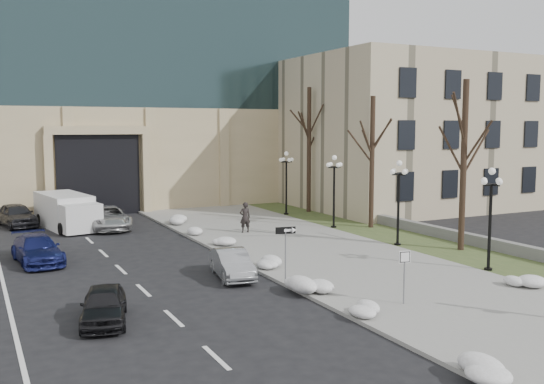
{
  "coord_description": "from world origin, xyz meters",
  "views": [
    {
      "loc": [
        -12.58,
        -13.63,
        6.6
      ],
      "look_at": [
        0.2,
        11.76,
        3.5
      ],
      "focal_mm": 40.0,
      "sensor_mm": 36.0,
      "label": 1
    }
  ],
  "objects_px": {
    "box_truck": "(67,212)",
    "keep_sign": "(404,266)",
    "car_e": "(16,215)",
    "car_a": "(104,305)",
    "lamppost_a": "(491,205)",
    "car_d": "(108,218)",
    "lamppost_c": "(334,182)",
    "car_c": "(37,250)",
    "one_way_sign": "(289,237)",
    "pedestrian": "(245,217)",
    "lamppost_d": "(286,174)",
    "car_b": "(232,264)",
    "lamppost_b": "(399,191)"
  },
  "relations": [
    {
      "from": "lamppost_a",
      "to": "lamppost_b",
      "type": "xyz_separation_m",
      "value": [
        0.0,
        6.5,
        0.0
      ]
    },
    {
      "from": "car_d",
      "to": "pedestrian",
      "type": "bearing_deg",
      "value": -36.14
    },
    {
      "from": "box_truck",
      "to": "lamppost_a",
      "type": "bearing_deg",
      "value": -63.33
    },
    {
      "from": "lamppost_b",
      "to": "lamppost_a",
      "type": "bearing_deg",
      "value": -90.0
    },
    {
      "from": "car_e",
      "to": "lamppost_b",
      "type": "relative_size",
      "value": 0.95
    },
    {
      "from": "car_b",
      "to": "box_truck",
      "type": "xyz_separation_m",
      "value": [
        -4.49,
        16.82,
        0.44
      ]
    },
    {
      "from": "lamppost_c",
      "to": "box_truck",
      "type": "bearing_deg",
      "value": 152.07
    },
    {
      "from": "pedestrian",
      "to": "car_a",
      "type": "bearing_deg",
      "value": 57.2
    },
    {
      "from": "car_d",
      "to": "lamppost_c",
      "type": "xyz_separation_m",
      "value": [
        13.01,
        -6.52,
        2.34
      ]
    },
    {
      "from": "car_b",
      "to": "lamppost_a",
      "type": "height_order",
      "value": "lamppost_a"
    },
    {
      "from": "lamppost_d",
      "to": "lamppost_a",
      "type": "bearing_deg",
      "value": -90.0
    },
    {
      "from": "car_a",
      "to": "lamppost_c",
      "type": "height_order",
      "value": "lamppost_c"
    },
    {
      "from": "box_truck",
      "to": "lamppost_c",
      "type": "bearing_deg",
      "value": -37.18
    },
    {
      "from": "car_c",
      "to": "keep_sign",
      "type": "xyz_separation_m",
      "value": [
        11.22,
        -13.65,
        0.87
      ]
    },
    {
      "from": "box_truck",
      "to": "one_way_sign",
      "type": "xyz_separation_m",
      "value": [
        6.24,
        -18.83,
        0.95
      ]
    },
    {
      "from": "car_a",
      "to": "lamppost_a",
      "type": "height_order",
      "value": "lamppost_a"
    },
    {
      "from": "car_c",
      "to": "car_e",
      "type": "distance_m",
      "value": 12.07
    },
    {
      "from": "keep_sign",
      "to": "lamppost_b",
      "type": "relative_size",
      "value": 0.44
    },
    {
      "from": "car_b",
      "to": "keep_sign",
      "type": "xyz_separation_m",
      "value": [
        3.94,
        -6.8,
        0.92
      ]
    },
    {
      "from": "car_d",
      "to": "lamppost_c",
      "type": "distance_m",
      "value": 14.74
    },
    {
      "from": "one_way_sign",
      "to": "pedestrian",
      "type": "bearing_deg",
      "value": 85.77
    },
    {
      "from": "keep_sign",
      "to": "lamppost_c",
      "type": "distance_m",
      "value": 17.04
    },
    {
      "from": "car_b",
      "to": "car_e",
      "type": "distance_m",
      "value": 20.31
    },
    {
      "from": "car_b",
      "to": "car_c",
      "type": "height_order",
      "value": "car_c"
    },
    {
      "from": "keep_sign",
      "to": "lamppost_b",
      "type": "distance_m",
      "value": 11.44
    },
    {
      "from": "one_way_sign",
      "to": "lamppost_a",
      "type": "bearing_deg",
      "value": -3.0
    },
    {
      "from": "car_e",
      "to": "pedestrian",
      "type": "distance_m",
      "value": 15.47
    },
    {
      "from": "car_d",
      "to": "car_c",
      "type": "bearing_deg",
      "value": -118.55
    },
    {
      "from": "car_e",
      "to": "car_c",
      "type": "bearing_deg",
      "value": -100.93
    },
    {
      "from": "lamppost_d",
      "to": "car_b",
      "type": "bearing_deg",
      "value": -125.36
    },
    {
      "from": "car_b",
      "to": "lamppost_a",
      "type": "distance_m",
      "value": 11.87
    },
    {
      "from": "lamppost_c",
      "to": "lamppost_b",
      "type": "bearing_deg",
      "value": -90.0
    },
    {
      "from": "box_truck",
      "to": "keep_sign",
      "type": "bearing_deg",
      "value": -79.62
    },
    {
      "from": "car_d",
      "to": "one_way_sign",
      "type": "relative_size",
      "value": 2.17
    },
    {
      "from": "car_e",
      "to": "lamppost_d",
      "type": "relative_size",
      "value": 0.95
    },
    {
      "from": "car_e",
      "to": "box_truck",
      "type": "xyz_separation_m",
      "value": [
        2.89,
        -2.1,
        0.29
      ]
    },
    {
      "from": "lamppost_c",
      "to": "lamppost_d",
      "type": "xyz_separation_m",
      "value": [
        0.0,
        6.5,
        0.0
      ]
    },
    {
      "from": "car_c",
      "to": "one_way_sign",
      "type": "relative_size",
      "value": 1.91
    },
    {
      "from": "car_a",
      "to": "car_e",
      "type": "relative_size",
      "value": 0.8
    },
    {
      "from": "box_truck",
      "to": "pedestrian",
      "type": "bearing_deg",
      "value": -47.11
    },
    {
      "from": "car_d",
      "to": "one_way_sign",
      "type": "bearing_deg",
      "value": -74.45
    },
    {
      "from": "lamppost_c",
      "to": "car_a",
      "type": "bearing_deg",
      "value": -143.97
    },
    {
      "from": "lamppost_a",
      "to": "lamppost_d",
      "type": "relative_size",
      "value": 1.0
    },
    {
      "from": "car_d",
      "to": "keep_sign",
      "type": "distance_m",
      "value": 22.89
    },
    {
      "from": "lamppost_d",
      "to": "box_truck",
      "type": "bearing_deg",
      "value": 174.01
    },
    {
      "from": "car_b",
      "to": "car_c",
      "type": "bearing_deg",
      "value": 146.2
    },
    {
      "from": "car_c",
      "to": "car_e",
      "type": "xyz_separation_m",
      "value": [
        -0.1,
        12.07,
        0.1
      ]
    },
    {
      "from": "one_way_sign",
      "to": "car_a",
      "type": "bearing_deg",
      "value": -157.14
    },
    {
      "from": "lamppost_b",
      "to": "lamppost_d",
      "type": "relative_size",
      "value": 1.0
    },
    {
      "from": "keep_sign",
      "to": "lamppost_d",
      "type": "height_order",
      "value": "lamppost_d"
    }
  ]
}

